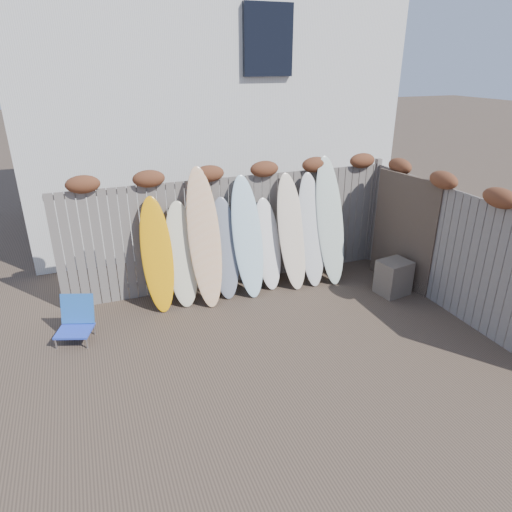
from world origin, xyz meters
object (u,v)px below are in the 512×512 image
object	(u,v)px
wooden_crate	(393,277)
lattice_panel	(403,232)
beach_chair	(76,320)
surfboard_0	(157,255)

from	to	relation	value
wooden_crate	lattice_panel	distance (m)	0.85
beach_chair	lattice_panel	xyz separation A→B (m)	(5.64, -0.18, 0.72)
beach_chair	surfboard_0	world-z (taller)	surfboard_0
beach_chair	surfboard_0	distance (m)	1.58
beach_chair	lattice_panel	size ratio (longest dim) A/B	0.32
beach_chair	wooden_crate	bearing A→B (deg)	-5.40
beach_chair	wooden_crate	size ratio (longest dim) A/B	1.06
beach_chair	lattice_panel	bearing A→B (deg)	-1.87
surfboard_0	wooden_crate	bearing A→B (deg)	-13.72
lattice_panel	surfboard_0	size ratio (longest dim) A/B	1.06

